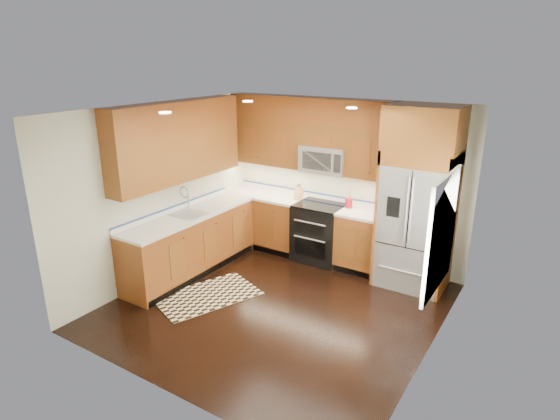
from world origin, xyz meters
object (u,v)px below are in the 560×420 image
Objects in this scene: refrigerator at (418,199)px; knife_block at (299,193)px; utensil_crock at (349,201)px; range at (319,232)px; rug at (207,295)px.

refrigerator reaches higher than knife_block.
range is at bearing -164.93° from utensil_crock.
refrigerator is 9.93× the size of knife_block.
refrigerator is (1.55, -0.04, 0.83)m from range.
refrigerator is 2.01m from knife_block.
range is 2.92× the size of utensil_crock.
utensil_crock reaches higher than rug.
utensil_crock reaches higher than knife_block.
refrigerator is 8.02× the size of utensil_crock.
knife_block is (0.29, 2.03, 1.04)m from rug.
rug is 2.30m from knife_block.
refrigerator is 1.15m from utensil_crock.
knife_block is 0.88m from utensil_crock.
refrigerator reaches higher than range.
knife_block is (-0.44, 0.08, 0.58)m from range.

